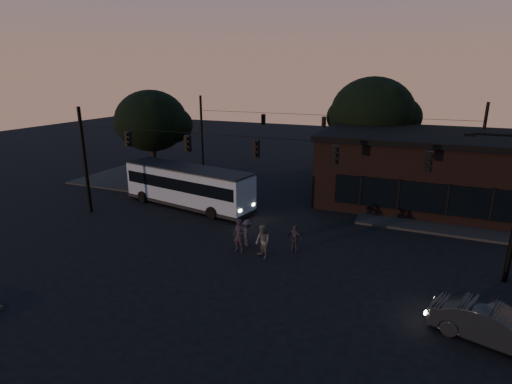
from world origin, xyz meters
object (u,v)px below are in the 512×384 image
at_px(building, 425,168).
at_px(car, 492,325).
at_px(pedestrian_d, 247,233).
at_px(pedestrian_c, 295,238).
at_px(pedestrian_b, 263,242).
at_px(bus, 188,184).
at_px(pedestrian_a, 239,236).

distance_m(building, car, 17.69).
height_order(building, pedestrian_d, building).
bearing_deg(pedestrian_c, pedestrian_b, 56.70).
relative_size(building, pedestrian_b, 8.35).
distance_m(pedestrian_c, pedestrian_d, 2.80).
height_order(building, bus, building).
xyz_separation_m(car, pedestrian_c, (-9.10, 4.68, 0.10)).
distance_m(bus, pedestrian_b, 10.38).
bearing_deg(pedestrian_c, building, -104.63).
bearing_deg(building, pedestrian_d, -125.09).
relative_size(pedestrian_a, pedestrian_d, 1.19).
xyz_separation_m(bus, pedestrian_d, (7.05, -4.91, -0.89)).
distance_m(building, bus, 18.10).
xyz_separation_m(building, pedestrian_d, (-9.12, -12.98, -1.91)).
bearing_deg(pedestrian_b, car, 19.00).
height_order(bus, pedestrian_c, bus).
height_order(bus, car, bus).
bearing_deg(car, pedestrian_c, 78.78).
xyz_separation_m(car, pedestrian_b, (-10.49, 3.29, 0.22)).
distance_m(building, pedestrian_b, 16.15).
distance_m(building, pedestrian_c, 14.30).
height_order(bus, pedestrian_d, bus).
bearing_deg(bus, pedestrian_d, -24.65).
distance_m(car, pedestrian_a, 12.49).
distance_m(car, pedestrian_d, 12.66).
relative_size(building, bus, 1.40).
height_order(pedestrian_a, pedestrian_d, pedestrian_a).
distance_m(bus, pedestrian_d, 8.64).
bearing_deg(pedestrian_a, pedestrian_b, -8.14).
relative_size(car, pedestrian_d, 2.68).
height_order(building, car, building).
height_order(bus, pedestrian_a, bus).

